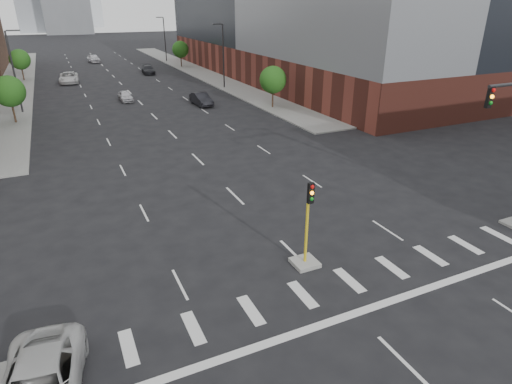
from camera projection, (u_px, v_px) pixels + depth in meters
sidewalk_left_far at (17, 82)px, 69.01m from camera, size 5.00×92.00×0.15m
sidewalk_right_far at (196, 71)px, 80.58m from camera, size 5.00×92.00×0.15m
building_right_main at (302, 8)px, 70.14m from camera, size 24.00×70.00×22.00m
median_traffic_signal at (306, 248)px, 20.51m from camera, size 1.20×1.20×4.40m
streetlight_right_a at (223, 53)px, 62.21m from camera, size 1.60×0.22×9.07m
streetlight_right_b at (164, 37)px, 91.23m from camera, size 1.60×0.22×9.07m
streetlight_left at (14, 69)px, 47.73m from camera, size 1.60×0.22×9.07m
tree_left_near at (9, 91)px, 44.01m from camera, size 3.20×3.20×4.85m
tree_left_far at (20, 59)px, 68.88m from camera, size 3.20×3.20×4.85m
tree_right_near at (273, 80)px, 50.66m from camera, size 3.20×3.20×4.85m
tree_right_far at (180, 49)px, 83.82m from camera, size 3.20×3.20×4.85m
car_near_left at (126, 96)px, 55.43m from camera, size 1.62×3.93×1.33m
car_mid_right at (201, 99)px, 53.23m from camera, size 1.83×4.70×1.52m
car_far_left at (69, 78)px, 68.06m from camera, size 3.25×6.23×1.68m
car_deep_right at (148, 70)px, 76.86m from camera, size 2.48×5.13×1.44m
car_distant at (94, 58)px, 91.57m from camera, size 2.59×5.21×1.71m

